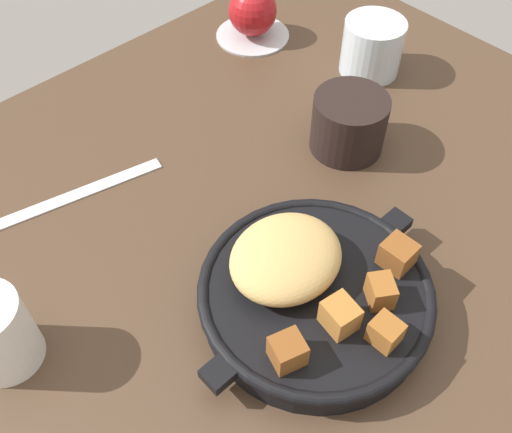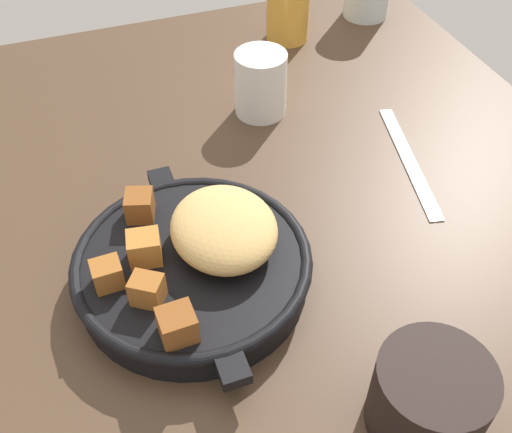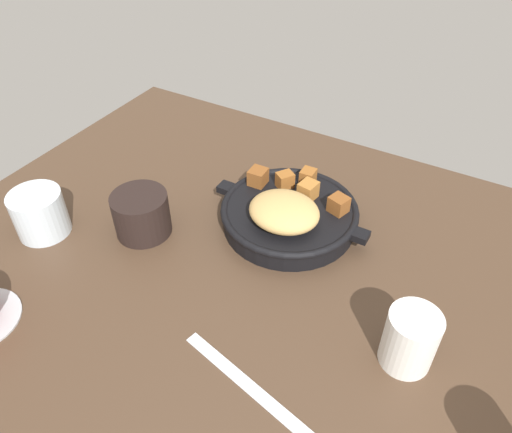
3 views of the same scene
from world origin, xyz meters
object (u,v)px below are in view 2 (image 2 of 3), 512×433
Objects in this scene: white_creamer_pitcher at (261,84)px; juice_glass_amber at (288,7)px; butter_knife at (409,160)px; cast_iron_skillet at (196,261)px; coffee_mug_dark at (429,398)px.

white_creamer_pitcher is 0.84× the size of juice_glass_amber.
butter_knife is at bearing 40.18° from white_creamer_pitcher.
juice_glass_amber reaches higher than cast_iron_skillet.
cast_iron_skillet is at bearing -147.39° from coffee_mug_dark.
butter_knife is 2.27× the size of coffee_mug_dark.
juice_glass_amber is (-40.07, 25.40, 2.09)cm from cast_iron_skillet.
coffee_mug_dark is 61.11cm from juice_glass_amber.
butter_knife is 32.39cm from coffee_mug_dark.
cast_iron_skillet is 2.99× the size of coffee_mug_dark.
coffee_mug_dark is 1.09× the size of white_creamer_pitcher.
white_creamer_pitcher is at bearing -126.76° from butter_knife.
cast_iron_skillet is 3.27× the size of white_creamer_pitcher.
cast_iron_skillet is 29.39cm from butter_knife.
butter_knife is (-8.64, 27.97, -2.58)cm from cast_iron_skillet.
butter_knife is 2.48× the size of white_creamer_pitcher.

